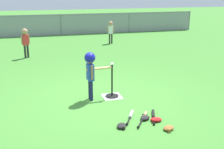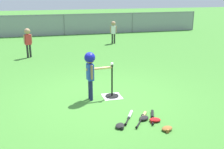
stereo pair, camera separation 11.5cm
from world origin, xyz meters
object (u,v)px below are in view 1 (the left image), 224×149
Objects in this scene: batting_tee at (112,91)px; spare_bat_wood at (143,117)px; fielder_deep_left at (25,39)px; glove_outfield_drop at (169,128)px; glove_near_bats at (156,120)px; batter_child at (90,66)px; spare_bat_black at (153,115)px; glove_by_plate at (122,126)px; fielder_deep_center at (111,29)px; spare_bat_silver at (131,115)px; glove_tossed_aside at (145,118)px; baseball_on_tee at (112,64)px.

batting_tee reaches higher than spare_bat_wood.
spare_bat_wood is (2.28, -5.95, -0.67)m from fielder_deep_left.
glove_outfield_drop is at bearing -73.70° from batting_tee.
glove_near_bats is (0.47, -1.48, -0.09)m from batting_tee.
batter_child is 4.23× the size of glove_outfield_drop.
glove_by_plate is (-0.76, -0.27, 0.01)m from spare_bat_black.
batter_child is 1.08× the size of fielder_deep_center.
spare_bat_silver is at bearing 142.22° from glove_near_bats.
batting_tee is at bearing 106.30° from glove_outfield_drop.
batting_tee is at bearing 102.33° from glove_tossed_aside.
spare_bat_black is (0.51, -1.27, -0.78)m from baseball_on_tee.
spare_bat_black is at bearing -13.16° from spare_bat_silver.
glove_tossed_aside is at bearing -68.76° from spare_bat_wood.
fielder_deep_left is 4.37× the size of glove_near_bats.
fielder_deep_left is 4.01× the size of glove_tossed_aside.
batting_tee is 2.89× the size of glove_outfield_drop.
baseball_on_tee is 0.13× the size of spare_bat_black.
fielder_deep_left is (-2.00, 4.64, -0.10)m from baseball_on_tee.
batter_child reaches higher than glove_near_bats.
batter_child reaches higher than glove_outfield_drop.
fielder_deep_center is 7.95m from spare_bat_black.
fielder_deep_left is at bearing 109.54° from spare_bat_silver.
spare_bat_black is 0.23m from glove_tossed_aside.
spare_bat_wood is 2.28× the size of glove_outfield_drop.
spare_bat_silver is at bearing -87.06° from baseball_on_tee.
fielder_deep_center is at bearing 80.75° from glove_near_bats.
glove_tossed_aside is (2.30, -5.99, -0.67)m from fielder_deep_left.
spare_bat_wood is 0.62m from glove_outfield_drop.
glove_outfield_drop is at bearing -68.62° from fielder_deep_left.
glove_outfield_drop is (0.04, -0.59, 0.01)m from spare_bat_black.
glove_tossed_aside and glove_outfield_drop have the same top height.
batter_child reaches higher than spare_bat_silver.
batting_tee is 1.34m from spare_bat_wood.
fielder_deep_center is 4.23m from fielder_deep_left.
fielder_deep_left is at bearing 111.38° from glove_outfield_drop.
fielder_deep_left is at bearing 113.33° from batting_tee.
baseball_on_tee is 1.74m from glove_near_bats.
batter_child is at bearing -174.08° from batting_tee.
spare_bat_silver is 0.85m from glove_outfield_drop.
glove_by_plate is 0.86m from glove_outfield_drop.
fielder_deep_center reaches higher than batting_tee.
glove_by_plate is 0.58m from glove_tossed_aside.
batting_tee is 1.27× the size of spare_bat_wood.
glove_tossed_aside is at bearing -100.64° from fielder_deep_center.
glove_tossed_aside is (-0.21, -0.08, 0.01)m from spare_bat_black.
fielder_deep_center reaches higher than glove_tossed_aside.
glove_outfield_drop is (-1.23, -8.41, -0.64)m from fielder_deep_center.
fielder_deep_center is 8.37m from glove_by_plate.
fielder_deep_left is 6.46m from glove_by_plate.
glove_near_bats is at bearing -100.33° from spare_bat_black.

